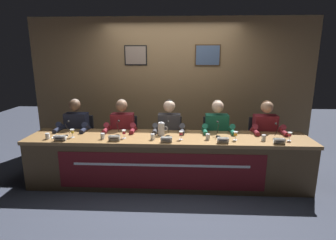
{
  "coord_description": "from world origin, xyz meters",
  "views": [
    {
      "loc": [
        0.19,
        -3.81,
        1.92
      ],
      "look_at": [
        0.0,
        0.0,
        0.99
      ],
      "focal_mm": 28.79,
      "sensor_mm": 36.0,
      "label": 1
    }
  ],
  "objects": [
    {
      "name": "water_cup_right",
      "position": [
        0.57,
        -0.13,
        0.78
      ],
      "size": [
        0.06,
        0.06,
        0.08
      ],
      "color": "silver",
      "rests_on": "conference_table"
    },
    {
      "name": "microphone_left",
      "position": [
        -0.75,
        0.02,
        0.82
      ],
      "size": [
        0.06,
        0.17,
        0.22
      ],
      "color": "black",
      "rests_on": "conference_table"
    },
    {
      "name": "microphone_far_left",
      "position": [
        -1.51,
        -0.04,
        0.82
      ],
      "size": [
        0.06,
        0.17,
        0.22
      ],
      "color": "black",
      "rests_on": "conference_table"
    },
    {
      "name": "juice_glass_far_right",
      "position": [
        1.72,
        -0.12,
        0.83
      ],
      "size": [
        0.06,
        0.06,
        0.12
      ],
      "color": "white",
      "rests_on": "conference_table"
    },
    {
      "name": "chair_right",
      "position": [
        0.77,
        0.55,
        0.43
      ],
      "size": [
        0.44,
        0.45,
        0.89
      ],
      "color": "black",
      "rests_on": "ground_plane"
    },
    {
      "name": "document_stack_far_left",
      "position": [
        -1.58,
        -0.11,
        0.75
      ],
      "size": [
        0.24,
        0.19,
        0.01
      ],
      "color": "white",
      "rests_on": "conference_table"
    },
    {
      "name": "microphone_right",
      "position": [
        0.74,
        0.03,
        0.82
      ],
      "size": [
        0.06,
        0.17,
        0.22
      ],
      "color": "black",
      "rests_on": "conference_table"
    },
    {
      "name": "chair_left",
      "position": [
        -0.77,
        0.55,
        0.43
      ],
      "size": [
        0.44,
        0.45,
        0.89
      ],
      "color": "black",
      "rests_on": "ground_plane"
    },
    {
      "name": "nameplate_center",
      "position": [
        -0.01,
        -0.28,
        0.78
      ],
      "size": [
        0.16,
        0.06,
        0.08
      ],
      "color": "white",
      "rests_on": "conference_table"
    },
    {
      "name": "chair_far_right",
      "position": [
        1.54,
        0.55,
        0.43
      ],
      "size": [
        0.44,
        0.45,
        0.89
      ],
      "color": "black",
      "rests_on": "ground_plane"
    },
    {
      "name": "juice_glass_center",
      "position": [
        0.19,
        -0.15,
        0.83
      ],
      "size": [
        0.06,
        0.06,
        0.12
      ],
      "color": "white",
      "rests_on": "conference_table"
    },
    {
      "name": "nameplate_far_left",
      "position": [
        -1.51,
        -0.28,
        0.78
      ],
      "size": [
        0.17,
        0.06,
        0.08
      ],
      "color": "white",
      "rests_on": "conference_table"
    },
    {
      "name": "panelist_left",
      "position": [
        -0.77,
        0.36,
        0.71
      ],
      "size": [
        0.51,
        0.48,
        1.22
      ],
      "color": "black",
      "rests_on": "ground_plane"
    },
    {
      "name": "wall_back_panelled",
      "position": [
        0.0,
        1.4,
        1.3
      ],
      "size": [
        5.35,
        0.14,
        2.6
      ],
      "color": "#937047",
      "rests_on": "ground_plane"
    },
    {
      "name": "microphone_center",
      "position": [
        -0.0,
        0.01,
        0.82
      ],
      "size": [
        0.06,
        0.17,
        0.22
      ],
      "color": "black",
      "rests_on": "conference_table"
    },
    {
      "name": "nameplate_right",
      "position": [
        0.77,
        -0.28,
        0.78
      ],
      "size": [
        0.16,
        0.06,
        0.08
      ],
      "color": "white",
      "rests_on": "conference_table"
    },
    {
      "name": "juice_glass_right",
      "position": [
        0.96,
        -0.13,
        0.83
      ],
      "size": [
        0.06,
        0.06,
        0.12
      ],
      "color": "white",
      "rests_on": "conference_table"
    },
    {
      "name": "water_pitcher_central",
      "position": [
        -0.1,
        0.08,
        0.84
      ],
      "size": [
        0.15,
        0.1,
        0.21
      ],
      "color": "silver",
      "rests_on": "conference_table"
    },
    {
      "name": "water_cup_far_left",
      "position": [
        -1.72,
        -0.21,
        0.78
      ],
      "size": [
        0.06,
        0.06,
        0.08
      ],
      "color": "silver",
      "rests_on": "conference_table"
    },
    {
      "name": "panelist_far_left",
      "position": [
        -1.54,
        0.36,
        0.71
      ],
      "size": [
        0.51,
        0.48,
        1.22
      ],
      "color": "black",
      "rests_on": "ground_plane"
    },
    {
      "name": "panelist_center",
      "position": [
        0.0,
        0.36,
        0.71
      ],
      "size": [
        0.51,
        0.48,
        1.22
      ],
      "color": "black",
      "rests_on": "ground_plane"
    },
    {
      "name": "nameplate_far_right",
      "position": [
        1.52,
        -0.28,
        0.78
      ],
      "size": [
        0.15,
        0.06,
        0.08
      ],
      "color": "white",
      "rests_on": "conference_table"
    },
    {
      "name": "juice_glass_left",
      "position": [
        -0.63,
        -0.12,
        0.83
      ],
      "size": [
        0.06,
        0.06,
        0.12
      ],
      "color": "white",
      "rests_on": "conference_table"
    },
    {
      "name": "nameplate_left",
      "position": [
        -0.74,
        -0.25,
        0.78
      ],
      "size": [
        0.16,
        0.06,
        0.08
      ],
      "color": "white",
      "rests_on": "conference_table"
    },
    {
      "name": "chair_far_left",
      "position": [
        -1.54,
        0.55,
        0.43
      ],
      "size": [
        0.44,
        0.45,
        0.89
      ],
      "color": "black",
      "rests_on": "ground_plane"
    },
    {
      "name": "ground_plane",
      "position": [
        0.0,
        0.0,
        0.0
      ],
      "size": [
        12.0,
        12.0,
        0.0
      ],
      "primitive_type": "plane",
      "color": "#383D4C"
    },
    {
      "name": "conference_table",
      "position": [
        -0.0,
        -0.12,
        0.51
      ],
      "size": [
        4.15,
        0.74,
        0.74
      ],
      "color": "olive",
      "rests_on": "ground_plane"
    },
    {
      "name": "chair_center",
      "position": [
        0.0,
        0.55,
        0.43
      ],
      "size": [
        0.44,
        0.45,
        0.89
      ],
      "color": "black",
      "rests_on": "ground_plane"
    },
    {
      "name": "panelist_far_right",
      "position": [
        1.54,
        0.36,
        0.71
      ],
      "size": [
        0.51,
        0.48,
        1.22
      ],
      "color": "black",
      "rests_on": "ground_plane"
    },
    {
      "name": "water_cup_far_right",
      "position": [
        1.36,
        -0.14,
        0.78
      ],
      "size": [
        0.06,
        0.06,
        0.08
      ],
      "color": "silver",
      "rests_on": "conference_table"
    },
    {
      "name": "juice_glass_far_left",
      "position": [
        -1.39,
        -0.12,
        0.83
      ],
      "size": [
        0.06,
        0.06,
        0.12
      ],
      "color": "white",
      "rests_on": "conference_table"
    },
    {
      "name": "panelist_right",
      "position": [
        0.77,
        0.36,
        0.71
      ],
      "size": [
        0.51,
        0.48,
        1.22
      ],
      "color": "black",
      "rests_on": "ground_plane"
    },
    {
      "name": "microphone_far_right",
      "position": [
        1.57,
        -0.04,
        0.82
      ],
      "size": [
        0.06,
        0.17,
        0.22
      ],
      "color": "black",
      "rests_on": "conference_table"
    },
    {
      "name": "water_cup_center",
      "position": [
        -0.21,
        -0.17,
        0.78
      ],
      "size": [
        0.06,
        0.06,
        0.08
      ],
      "color": "silver",
      "rests_on": "conference_table"
    },
    {
      "name": "water_cup_left",
      "position": [
        -0.93,
        -0.17,
        0.78
      ],
      "size": [
        0.06,
        0.06,
        0.08
      ],
      "color": "silver",
      "rests_on": "conference_table"
    }
  ]
}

